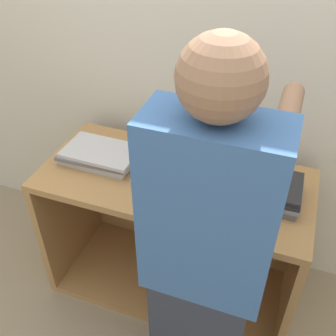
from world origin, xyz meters
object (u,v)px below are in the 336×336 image
at_px(laptop_stack_right, 258,188).
at_px(person, 204,272).
at_px(laptop_stack_left, 100,155).
at_px(laptop_open, 178,163).

xyz_separation_m(laptop_stack_right, person, (-0.10, -0.51, 0.01)).
relative_size(laptop_stack_left, person, 0.23).
xyz_separation_m(laptop_stack_left, person, (0.67, -0.51, 0.02)).
distance_m(laptop_open, person, 0.63).
height_order(laptop_open, laptop_stack_right, laptop_open).
bearing_deg(person, laptop_stack_left, 142.69).
bearing_deg(laptop_stack_left, laptop_open, 6.82).
height_order(laptop_stack_left, laptop_stack_right, laptop_stack_right).
xyz_separation_m(laptop_open, laptop_stack_right, (0.38, -0.05, -0.00)).
bearing_deg(laptop_open, laptop_stack_right, -7.08).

